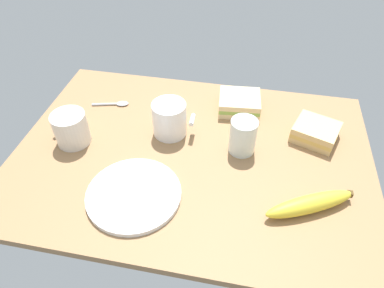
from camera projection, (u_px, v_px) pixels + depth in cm
name	position (u px, v px, depth cm)	size (l,w,h in cm)	color
tabletop	(192.00, 155.00, 88.91)	(90.00, 64.00, 2.00)	#936D47
plate_of_food	(134.00, 194.00, 77.72)	(21.34, 21.34, 1.20)	white
coffee_mug_black	(71.00, 128.00, 88.30)	(10.86, 9.45, 8.67)	silver
coffee_mug_milky	(170.00, 119.00, 90.54)	(11.16, 8.89, 9.36)	white
sandwich_main	(316.00, 132.00, 90.62)	(13.47, 12.83, 4.40)	#DBB77A
sandwich_side	(239.00, 103.00, 99.81)	(12.45, 11.40, 4.40)	beige
glass_of_milk	(243.00, 138.00, 86.14)	(6.70, 6.70, 9.34)	silver
banana	(310.00, 204.00, 74.09)	(20.22, 12.98, 3.99)	yellow
spoon	(116.00, 104.00, 102.52)	(10.83, 4.12, 0.80)	silver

